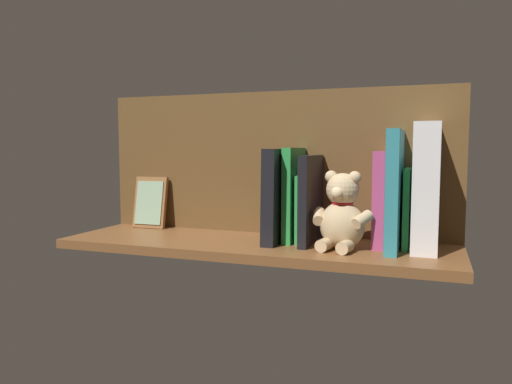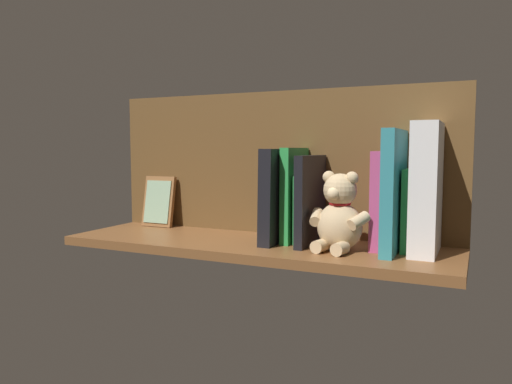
{
  "view_description": "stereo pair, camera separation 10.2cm",
  "coord_description": "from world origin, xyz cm",
  "px_view_note": "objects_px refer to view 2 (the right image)",
  "views": [
    {
      "loc": [
        -40.17,
        110.42,
        22.51
      ],
      "look_at": [
        0.0,
        0.0,
        12.15
      ],
      "focal_mm": 33.99,
      "sensor_mm": 36.0,
      "label": 1
    },
    {
      "loc": [
        -49.57,
        106.54,
        22.51
      ],
      "look_at": [
        0.0,
        0.0,
        12.15
      ],
      "focal_mm": 33.99,
      "sensor_mm": 36.0,
      "label": 2
    }
  ],
  "objects_px": {
    "dictionary_thick_white": "(426,188)",
    "book_0": "(408,209)",
    "picture_frame_leaning": "(159,202)",
    "teddy_bear": "(339,216)"
  },
  "relations": [
    {
      "from": "dictionary_thick_white",
      "to": "teddy_bear",
      "type": "height_order",
      "value": "dictionary_thick_white"
    },
    {
      "from": "book_0",
      "to": "teddy_bear",
      "type": "relative_size",
      "value": 1.03
    },
    {
      "from": "teddy_bear",
      "to": "book_0",
      "type": "bearing_deg",
      "value": -140.44
    },
    {
      "from": "dictionary_thick_white",
      "to": "book_0",
      "type": "height_order",
      "value": "dictionary_thick_white"
    },
    {
      "from": "dictionary_thick_white",
      "to": "book_0",
      "type": "distance_m",
      "value": 0.07
    },
    {
      "from": "dictionary_thick_white",
      "to": "book_0",
      "type": "bearing_deg",
      "value": -29.19
    },
    {
      "from": "dictionary_thick_white",
      "to": "teddy_bear",
      "type": "xyz_separation_m",
      "value": [
        0.18,
        0.05,
        -0.06
      ]
    },
    {
      "from": "dictionary_thick_white",
      "to": "teddy_bear",
      "type": "relative_size",
      "value": 1.6
    },
    {
      "from": "dictionary_thick_white",
      "to": "picture_frame_leaning",
      "type": "xyz_separation_m",
      "value": [
        0.75,
        -0.06,
        -0.07
      ]
    },
    {
      "from": "dictionary_thick_white",
      "to": "teddy_bear",
      "type": "bearing_deg",
      "value": 16.82
    }
  ]
}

